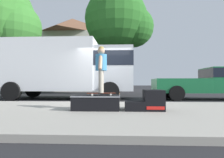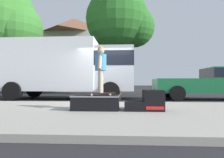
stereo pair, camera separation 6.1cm
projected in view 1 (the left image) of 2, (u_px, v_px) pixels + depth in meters
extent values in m
plane|color=black|center=(102.00, 103.00, 8.21)|extent=(140.00, 140.00, 0.00)
cube|color=gray|center=(91.00, 113.00, 5.21)|extent=(50.00, 5.00, 0.12)
cube|color=black|center=(96.00, 103.00, 5.34)|extent=(1.23, 0.72, 0.38)
cube|color=gray|center=(97.00, 96.00, 5.34)|extent=(1.25, 0.74, 0.03)
cube|color=black|center=(134.00, 105.00, 5.29)|extent=(0.50, 0.70, 0.24)
cube|color=black|center=(153.00, 100.00, 5.27)|extent=(0.50, 0.70, 0.53)
cube|color=red|center=(156.00, 108.00, 4.91)|extent=(0.44, 0.01, 0.08)
cube|color=#4C1E14|center=(101.00, 93.00, 5.39)|extent=(0.81, 0.37, 0.02)
cylinder|color=silver|center=(110.00, 94.00, 5.52)|extent=(0.06, 0.04, 0.05)
cylinder|color=silver|center=(111.00, 94.00, 5.34)|extent=(0.06, 0.04, 0.05)
cylinder|color=silver|center=(92.00, 94.00, 5.43)|extent=(0.06, 0.04, 0.05)
cylinder|color=silver|center=(92.00, 95.00, 5.25)|extent=(0.06, 0.04, 0.05)
cylinder|color=#B7AD99|center=(101.00, 82.00, 5.47)|extent=(0.12, 0.12, 0.60)
cylinder|color=#B7AD99|center=(101.00, 82.00, 5.32)|extent=(0.12, 0.12, 0.60)
cylinder|color=#3F8CBF|center=(101.00, 63.00, 5.41)|extent=(0.31, 0.31, 0.44)
cylinder|color=tan|center=(102.00, 64.00, 5.60)|extent=(0.10, 0.27, 0.42)
cylinder|color=tan|center=(100.00, 62.00, 5.21)|extent=(0.10, 0.27, 0.42)
sphere|color=tan|center=(101.00, 51.00, 5.41)|extent=(0.19, 0.19, 0.19)
sphere|color=tan|center=(101.00, 49.00, 5.41)|extent=(0.16, 0.16, 0.16)
cube|color=white|center=(49.00, 66.00, 10.60)|extent=(5.00, 2.35, 2.60)
cube|color=silver|center=(114.00, 70.00, 10.42)|extent=(1.90, 2.16, 2.20)
cube|color=black|center=(114.00, 60.00, 10.43)|extent=(1.92, 2.19, 0.70)
cylinder|color=black|center=(112.00, 90.00, 11.57)|extent=(0.90, 0.28, 0.90)
cylinder|color=black|center=(110.00, 91.00, 9.23)|extent=(0.90, 0.28, 0.90)
cylinder|color=black|center=(33.00, 90.00, 11.81)|extent=(0.90, 0.28, 0.90)
cylinder|color=black|center=(11.00, 91.00, 9.47)|extent=(0.90, 0.28, 0.90)
cube|color=#196638|center=(179.00, 86.00, 10.20)|extent=(2.60, 1.85, 0.70)
cylinder|color=black|center=(168.00, 92.00, 11.14)|extent=(0.72, 0.24, 0.72)
cylinder|color=black|center=(177.00, 93.00, 9.29)|extent=(0.72, 0.24, 0.72)
sphere|color=#387A2D|center=(14.00, 28.00, 14.36)|extent=(3.89, 3.89, 3.89)
cylinder|color=brown|center=(116.00, 67.00, 14.77)|extent=(0.56, 0.56, 4.08)
sphere|color=#286623|center=(116.00, 20.00, 14.85)|extent=(4.64, 4.64, 4.64)
sphere|color=#286623|center=(133.00, 27.00, 14.77)|extent=(3.02, 3.02, 3.02)
cube|color=beige|center=(72.00, 65.00, 23.13)|extent=(9.00, 7.50, 6.00)
cube|color=#B2ADA3|center=(62.00, 77.00, 19.10)|extent=(9.00, 0.50, 2.80)
pyramid|color=brown|center=(72.00, 29.00, 23.22)|extent=(9.54, 7.95, 2.40)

